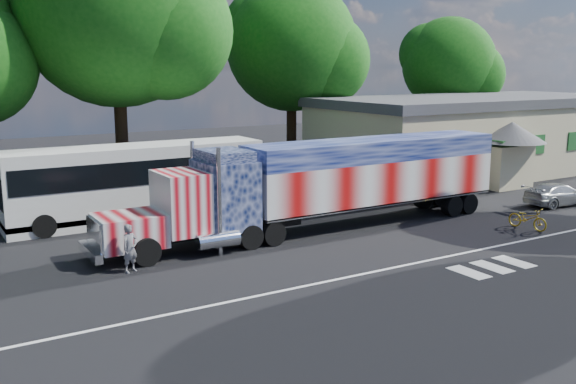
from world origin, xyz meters
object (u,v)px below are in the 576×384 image
parked_car (558,194)px  woman (130,248)px  tree_n_mid (119,10)px  bicycle (528,218)px  coach_bus (137,181)px  semi_truck (331,181)px  tree_ne_a (294,46)px  tree_far_ne (450,65)px

parked_car → woman: woman is taller
woman → tree_n_mid: tree_n_mid is taller
bicycle → coach_bus: bearing=134.5°
parked_car → woman: bearing=93.4°
semi_truck → tree_ne_a: bearing=63.7°
coach_bus → tree_ne_a: tree_ne_a is taller
coach_bus → tree_ne_a: size_ratio=0.93×
bicycle → tree_ne_a: bearing=81.5°
coach_bus → woman: size_ratio=7.00×
parked_car → bicycle: (-5.62, -2.54, -0.09)m
tree_ne_a → tree_far_ne: bearing=0.2°
semi_truck → woman: 9.88m
coach_bus → bicycle: coach_bus is taller
semi_truck → parked_car: bearing=-9.4°
tree_n_mid → tree_far_ne: 28.69m
coach_bus → tree_n_mid: bearing=77.4°
semi_truck → tree_n_mid: (-5.50, 12.15, 8.04)m
tree_ne_a → tree_n_mid: bearing=-165.3°
bicycle → tree_far_ne: size_ratio=0.17×
parked_car → bicycle: bearing=119.5°
tree_n_mid → tree_far_ne: (28.33, 3.53, -2.85)m
semi_truck → coach_bus: 9.29m
parked_car → semi_truck: bearing=85.8°
semi_truck → tree_n_mid: size_ratio=1.27×
woman → tree_n_mid: 17.03m
bicycle → tree_far_ne: bearing=45.2°
tree_ne_a → semi_truck: bearing=-116.3°
coach_bus → woman: 8.35m
coach_bus → parked_car: bearing=-23.1°
semi_truck → woman: size_ratio=11.31×
tree_ne_a → coach_bus: bearing=-147.4°
semi_truck → tree_n_mid: tree_n_mid is taller
semi_truck → tree_ne_a: (7.73, 15.62, 6.43)m
woman → bicycle: woman is taller
semi_truck → coach_bus: bearing=137.1°
bicycle → tree_ne_a: size_ratio=0.14×
semi_truck → bicycle: semi_truck is taller
woman → semi_truck: bearing=-16.0°
parked_car → tree_ne_a: (-5.42, 17.79, 8.02)m
coach_bus → parked_car: (19.95, -8.49, -1.26)m
semi_truck → bicycle: 9.04m
bicycle → semi_truck: bearing=140.0°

